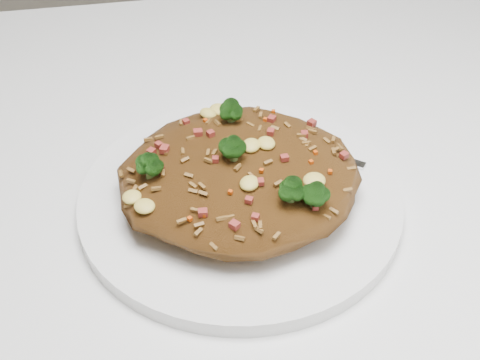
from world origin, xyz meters
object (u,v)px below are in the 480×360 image
Objects in this scene: dining_table at (208,279)px; plate at (240,199)px; fork at (289,143)px; fried_rice at (240,168)px.

dining_table is 0.10m from plate.
fork is at bearing 33.71° from dining_table.
plate is at bearing -96.26° from fork.
plate is at bearing 88.90° from fried_rice.
plate is 1.37× the size of fried_rice.
dining_table is 8.73× the size of fork.
plate is 0.08m from fork.
fried_rice is 0.08m from fork.
plate reaches higher than dining_table.
fried_rice reaches higher than plate.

